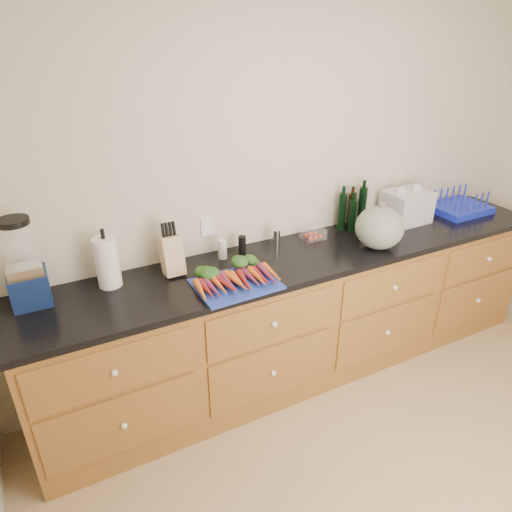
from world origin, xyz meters
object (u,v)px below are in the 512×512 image
carrots (233,276)px  knife_block (172,255)px  squash (379,228)px  blender_appliance (25,268)px  paper_towel (107,262)px  cutting_board (236,284)px  dish_rack (459,206)px  tomato_box (313,234)px

carrots → knife_block: bearing=135.5°
squash → knife_block: size_ratio=1.34×
blender_appliance → knife_block: 0.77m
paper_towel → cutting_board: bearing=-27.0°
carrots → dish_rack: size_ratio=1.09×
carrots → blender_appliance: bearing=164.7°
cutting_board → blender_appliance: blender_appliance is taller
blender_appliance → tomato_box: 1.77m
squash → tomato_box: 0.44m
cutting_board → paper_towel: 0.72m
carrots → squash: bearing=-0.7°
knife_block → cutting_board: bearing=-48.1°
dish_rack → carrots: bearing=-174.3°
dish_rack → cutting_board: bearing=-173.3°
dish_rack → blender_appliance: bearing=178.6°
carrots → knife_block: knife_block is taller
cutting_board → dish_rack: size_ratio=1.08×
blender_appliance → paper_towel: bearing=0.4°
paper_towel → blender_appliance: bearing=-179.6°
paper_towel → tomato_box: paper_towel is taller
squash → paper_towel: 1.69m
squash → knife_block: bearing=168.1°
knife_block → tomato_box: bearing=1.7°
tomato_box → dish_rack: bearing=-4.0°
carrots → dish_rack: dish_rack is taller
cutting_board → carrots: carrots is taller
knife_block → tomato_box: size_ratio=1.58×
knife_block → carrots: bearing=-44.5°
cutting_board → squash: (1.04, 0.02, 0.13)m
squash → blender_appliance: size_ratio=0.65×
carrots → tomato_box: carrots is taller
carrots → paper_towel: size_ratio=1.60×
carrots → knife_block: (-0.27, 0.26, 0.08)m
knife_block → tomato_box: (1.00, 0.03, -0.08)m
cutting_board → tomato_box: 0.81m
blender_appliance → paper_towel: 0.41m
carrots → knife_block: size_ratio=2.00×
blender_appliance → knife_block: bearing=-1.3°
knife_block → squash: bearing=-11.9°
paper_towel → knife_block: bearing=-3.2°
tomato_box → dish_rack: (1.30, -0.09, 0.01)m
carrots → tomato_box: bearing=21.8°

